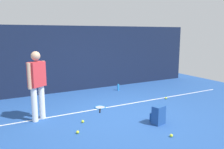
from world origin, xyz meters
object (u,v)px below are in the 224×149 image
at_px(tennis_ball_near_player, 78,132).
at_px(tennis_ball_far_left, 166,98).
at_px(backpack, 158,115).
at_px(water_bottle, 118,87).
at_px(tennis_racket, 100,108).
at_px(tennis_player, 37,82).
at_px(tennis_ball_by_fence, 171,135).
at_px(tennis_ball_mid_court, 83,121).

distance_m(tennis_ball_near_player, tennis_ball_far_left, 3.64).
bearing_deg(backpack, water_bottle, -118.29).
xyz_separation_m(tennis_racket, tennis_ball_near_player, (-1.18, -1.32, 0.02)).
distance_m(tennis_racket, water_bottle, 2.17).
height_order(tennis_player, tennis_racket, tennis_player).
height_order(tennis_player, tennis_ball_by_fence, tennis_player).
height_order(backpack, tennis_ball_near_player, backpack).
bearing_deg(tennis_ball_near_player, tennis_ball_by_fence, -33.47).
relative_size(tennis_ball_near_player, water_bottle, 0.28).
xyz_separation_m(tennis_player, backpack, (2.42, -1.62, -0.76)).
distance_m(tennis_ball_by_fence, tennis_ball_mid_court, 2.08).
bearing_deg(tennis_ball_near_player, backpack, -11.83).
bearing_deg(tennis_racket, water_bottle, -16.85).
xyz_separation_m(tennis_ball_by_fence, tennis_ball_mid_court, (-1.32, 1.61, 0.00)).
relative_size(tennis_player, tennis_ball_far_left, 25.76).
bearing_deg(tennis_ball_far_left, backpack, -136.43).
height_order(tennis_ball_near_player, tennis_ball_by_fence, same).
bearing_deg(tennis_ball_by_fence, water_bottle, 75.38).
bearing_deg(tennis_ball_by_fence, tennis_player, 133.54).
bearing_deg(tennis_racket, tennis_ball_near_player, 165.41).
bearing_deg(water_bottle, tennis_ball_far_left, -66.15).
xyz_separation_m(tennis_ball_near_player, water_bottle, (2.68, 2.88, 0.09)).
bearing_deg(backpack, tennis_ball_mid_court, -44.87).
distance_m(tennis_player, tennis_ball_far_left, 4.12).
distance_m(tennis_player, backpack, 3.01).
bearing_deg(tennis_racket, backpack, -130.93).
bearing_deg(tennis_racket, tennis_ball_mid_court, 160.30).
height_order(tennis_racket, water_bottle, water_bottle).
xyz_separation_m(tennis_racket, tennis_ball_by_fence, (0.47, -2.41, 0.02)).
relative_size(backpack, tennis_ball_mid_court, 6.67).
bearing_deg(tennis_ball_by_fence, tennis_ball_near_player, 146.53).
bearing_deg(backpack, tennis_player, -48.05).
bearing_deg(tennis_ball_near_player, tennis_ball_mid_court, 58.08).
distance_m(tennis_racket, backpack, 1.86).
bearing_deg(tennis_ball_mid_court, water_bottle, 45.04).
distance_m(tennis_ball_mid_court, tennis_ball_far_left, 3.19).
distance_m(tennis_ball_by_fence, water_bottle, 4.11).
bearing_deg(tennis_ball_far_left, water_bottle, 113.85).
bearing_deg(tennis_ball_near_player, tennis_ball_far_left, 17.99).
bearing_deg(backpack, tennis_racket, -82.34).
height_order(tennis_player, tennis_ball_far_left, tennis_player).
bearing_deg(tennis_racket, tennis_player, 120.23).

